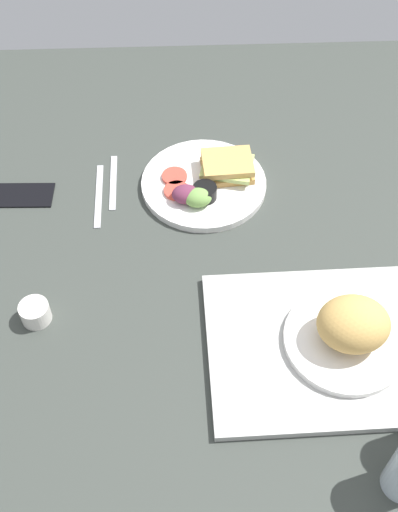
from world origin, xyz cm
name	(u,v)px	position (x,y,z in cm)	size (l,w,h in cm)	color
ground_plane	(208,261)	(0.00, 0.00, -1.50)	(190.00, 150.00, 3.00)	#383D38
serving_tray	(332,345)	(-21.29, 22.10, 0.80)	(45.00, 33.00, 1.60)	#B2B2AD
bread_plate_near	(350,330)	(-23.80, 21.92, 5.60)	(21.93, 21.93, 10.16)	white
plate_with_salad	(206,182)	(-0.45, -19.57, 1.74)	(27.69, 27.69, 5.40)	white
espresso_cup	(35,313)	(32.94, 13.58, 2.00)	(5.60, 5.60, 4.00)	silver
fork	(113,182)	(20.22, -21.98, 0.25)	(17.00, 1.40, 0.50)	#B7B7BC
knife	(99,195)	(23.22, -17.98, 0.25)	(19.00, 1.40, 0.50)	#B7B7BC
cell_phone	(20,195)	(40.45, -18.70, 0.40)	(14.40, 7.20, 0.80)	black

